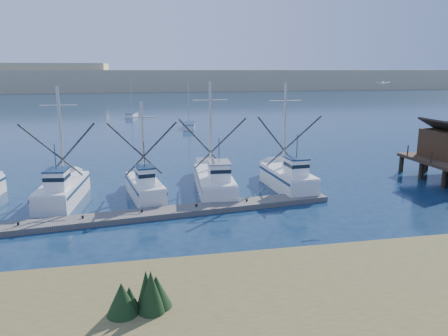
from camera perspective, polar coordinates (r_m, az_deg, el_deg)
The scene contains 7 objects.
ground at distance 27.34m, azimuth 6.43°, elevation -9.37°, with size 500.00×500.00×0.00m, color #0D223B.
floating_dock at distance 31.63m, azimuth -10.66°, elevation -6.03°, with size 29.10×1.94×0.39m, color #625D57.
dune_ridge at distance 234.22m, azimuth -9.97°, elevation 11.29°, with size 360.00×60.00×10.00m, color tan.
trawler_fleet at distance 36.24m, azimuth -9.74°, elevation -2.28°, with size 28.96×9.38×9.22m.
sailboat_near at distance 78.04m, azimuth -4.59°, elevation 5.53°, with size 2.84×6.00×8.10m.
sailboat_far at distance 98.25m, azimuth -11.97°, elevation 6.79°, with size 2.80×5.32×8.10m.
flying_gull at distance 39.04m, azimuth 20.04°, elevation 10.39°, with size 1.23×0.23×0.23m.
Camera 1 is at (-8.09, -24.02, 10.27)m, focal length 35.00 mm.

